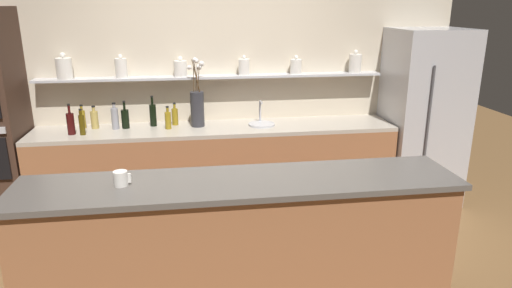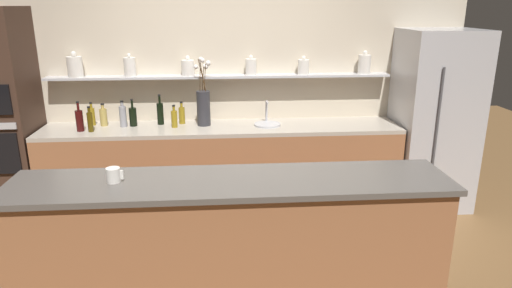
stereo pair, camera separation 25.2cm
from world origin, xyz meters
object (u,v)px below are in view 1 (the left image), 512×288
object	(u,v)px
bottle_wine_2	(125,118)
bottle_spirit_4	(115,118)
flower_vase	(197,105)
refrigerator	(423,118)
sink_fixture	(261,123)
bottle_spirit_0	(95,119)
bottle_oil_7	(168,120)
bottle_sauce_6	(115,119)
bottle_oil_8	(175,116)
bottle_wine_9	(153,115)
bottle_wine_3	(71,123)
coffee_mug	(121,178)
bottle_oil_5	(83,119)
bottle_oil_1	(82,124)

from	to	relation	value
bottle_wine_2	bottle_spirit_4	bearing A→B (deg)	-168.87
flower_vase	refrigerator	bearing A→B (deg)	-2.46
sink_fixture	bottle_spirit_0	distance (m)	1.71
bottle_wine_2	bottle_oil_7	distance (m)	0.44
bottle_sauce_6	refrigerator	bearing A→B (deg)	-3.57
refrigerator	bottle_oil_8	xyz separation A→B (m)	(-2.68, 0.19, 0.06)
bottle_spirit_0	bottle_oil_7	bearing A→B (deg)	-9.62
bottle_spirit_0	bottle_wine_9	distance (m)	0.59
refrigerator	sink_fixture	xyz separation A→B (m)	(-1.79, 0.05, -0.00)
bottle_wine_9	bottle_oil_7	bearing A→B (deg)	-41.20
bottle_wine_2	bottle_oil_8	distance (m)	0.50
bottle_wine_3	bottle_sauce_6	distance (m)	0.45
bottle_spirit_4	coffee_mug	xyz separation A→B (m)	(0.30, -1.82, 0.03)
bottle_oil_5	bottle_sauce_6	world-z (taller)	bottle_oil_5
bottle_spirit_0	bottle_oil_8	xyz separation A→B (m)	(0.81, 0.03, -0.00)
sink_fixture	bottle_spirit_0	size ratio (longest dim) A/B	1.17
coffee_mug	bottle_wine_2	bearing A→B (deg)	96.23
sink_fixture	bottle_wine_2	distance (m)	1.40
refrigerator	bottle_spirit_4	xyz separation A→B (m)	(-3.28, 0.11, 0.08)
bottle_oil_5	bottle_oil_8	distance (m)	0.93
refrigerator	bottle_oil_7	xyz separation A→B (m)	(-2.75, 0.04, 0.06)
bottle_oil_5	bottle_sauce_6	size ratio (longest dim) A/B	1.24
bottle_spirit_4	bottle_oil_5	bearing A→B (deg)	165.81
coffee_mug	bottle_wine_3	bearing A→B (deg)	112.56
bottle_spirit_0	bottle_oil_1	distance (m)	0.24
sink_fixture	bottle_wine_2	size ratio (longest dim) A/B	0.97
sink_fixture	bottle_wine_3	world-z (taller)	bottle_wine_3
bottle_oil_5	flower_vase	bearing A→B (deg)	-4.48
bottle_oil_5	bottle_oil_7	world-z (taller)	bottle_oil_5
bottle_wine_3	bottle_spirit_4	xyz separation A→B (m)	(0.40, 0.14, 0.00)
sink_fixture	bottle_oil_8	xyz separation A→B (m)	(-0.90, 0.14, 0.07)
bottle_wine_2	bottle_oil_5	world-z (taller)	bottle_wine_2
bottle_spirit_0	bottle_oil_1	size ratio (longest dim) A/B	0.92
bottle_oil_1	bottle_spirit_4	world-z (taller)	bottle_spirit_4
bottle_sauce_6	bottle_oil_8	xyz separation A→B (m)	(0.61, -0.01, 0.01)
flower_vase	bottle_wine_9	size ratio (longest dim) A/B	2.25
bottle_spirit_0	bottle_sauce_6	xyz separation A→B (m)	(0.20, 0.04, -0.01)
bottle_spirit_4	bottle_wine_2	bearing A→B (deg)	11.13
bottle_spirit_0	coffee_mug	bearing A→B (deg)	-74.76
bottle_spirit_4	bottle_oil_5	world-z (taller)	bottle_spirit_4
bottle_oil_1	sink_fixture	bearing A→B (deg)	3.61
refrigerator	bottle_wine_9	bearing A→B (deg)	176.47
bottle_wine_3	bottle_sauce_6	xyz separation A→B (m)	(0.38, 0.24, -0.03)
bottle_sauce_6	bottle_spirit_4	bearing A→B (deg)	-81.36
refrigerator	bottle_oil_1	distance (m)	3.57
sink_fixture	bottle_oil_5	xyz separation A→B (m)	(-1.83, 0.15, 0.07)
bottle_sauce_6	bottle_wine_9	distance (m)	0.39
bottle_spirit_0	bottle_oil_8	size ratio (longest dim) A/B	1.00
bottle_wine_3	bottle_oil_5	size ratio (longest dim) A/B	1.23
bottle_spirit_0	bottle_wine_3	xyz separation A→B (m)	(-0.18, -0.20, 0.02)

